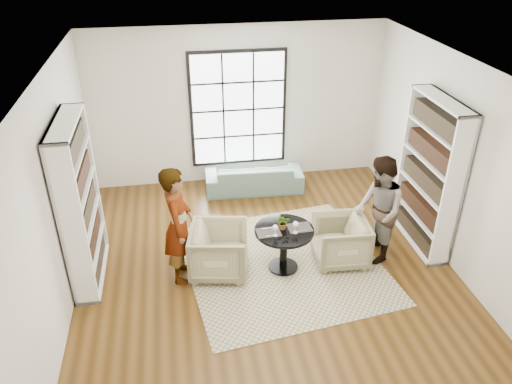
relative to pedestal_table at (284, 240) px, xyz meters
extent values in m
plane|color=#5A3A15|center=(-0.24, 0.04, -0.50)|extent=(6.00, 6.00, 0.00)
plane|color=silver|center=(-0.24, 3.04, 1.00)|extent=(5.50, 0.00, 5.50)
plane|color=silver|center=(-2.99, 0.04, 1.00)|extent=(0.00, 6.00, 6.00)
plane|color=silver|center=(2.51, 0.04, 1.00)|extent=(0.00, 6.00, 6.00)
plane|color=silver|center=(-0.24, -2.96, 1.00)|extent=(5.50, 0.00, 5.50)
plane|color=white|center=(-0.24, 0.04, 2.50)|extent=(6.00, 6.00, 0.00)
cube|color=black|center=(-0.24, 3.02, 0.95)|extent=(1.82, 0.06, 2.22)
cube|color=white|center=(-0.24, 2.98, 0.95)|extent=(1.70, 0.02, 2.10)
cube|color=#B3AD86|center=(0.02, 0.08, -0.50)|extent=(3.19, 3.19, 0.01)
cylinder|color=black|center=(0.00, 0.00, -0.48)|extent=(0.44, 0.44, 0.04)
cylinder|color=black|center=(0.00, 0.00, -0.17)|extent=(0.11, 0.11, 0.61)
cylinder|color=black|center=(0.00, 0.00, 0.17)|extent=(0.87, 0.87, 0.04)
imported|color=#729896|center=(-0.03, 2.49, -0.24)|extent=(1.87, 0.81, 0.54)
imported|color=tan|center=(-0.95, 0.08, -0.13)|extent=(0.96, 0.94, 0.76)
imported|color=tan|center=(0.88, 0.05, -0.15)|extent=(0.83, 0.81, 0.72)
imported|color=gray|center=(-1.50, 0.08, 0.38)|extent=(0.50, 0.69, 1.77)
imported|color=gray|center=(1.43, 0.05, 0.33)|extent=(0.73, 0.89, 1.68)
cube|color=#2A2624|center=(-0.24, -0.04, 0.19)|extent=(0.35, 0.28, 0.01)
cube|color=#2A2624|center=(0.23, 0.01, 0.19)|extent=(0.35, 0.28, 0.01)
cylinder|color=silver|center=(-0.16, -0.13, 0.19)|extent=(0.07, 0.07, 0.01)
cylinder|color=silver|center=(-0.16, -0.13, 0.24)|extent=(0.01, 0.01, 0.10)
sphere|color=maroon|center=(-0.16, -0.13, 0.32)|extent=(0.08, 0.08, 0.08)
ellipsoid|color=white|center=(-0.16, -0.13, 0.32)|extent=(0.08, 0.08, 0.09)
cylinder|color=silver|center=(0.14, -0.11, 0.19)|extent=(0.07, 0.07, 0.01)
cylinder|color=silver|center=(0.14, -0.11, 0.25)|extent=(0.01, 0.01, 0.11)
sphere|color=maroon|center=(0.14, -0.11, 0.33)|extent=(0.08, 0.08, 0.08)
ellipsoid|color=white|center=(0.14, -0.11, 0.33)|extent=(0.09, 0.09, 0.09)
imported|color=gray|center=(-0.01, 0.03, 0.30)|extent=(0.20, 0.18, 0.22)
camera|label=1|loc=(-1.41, -5.83, 4.18)|focal=35.00mm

